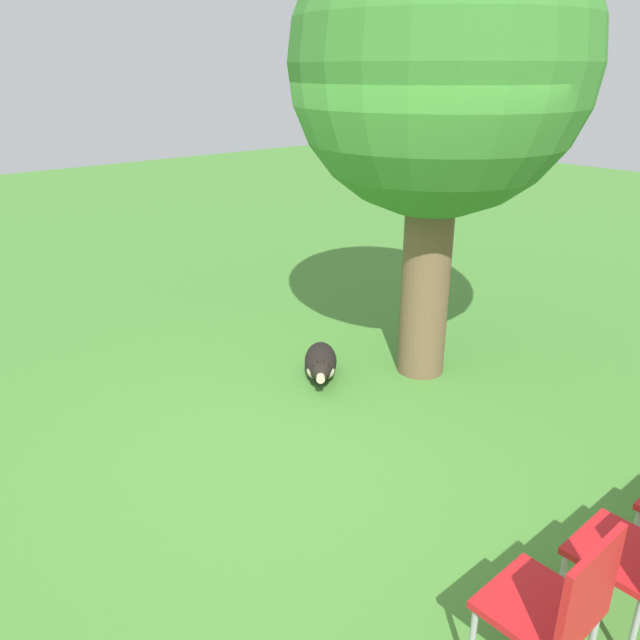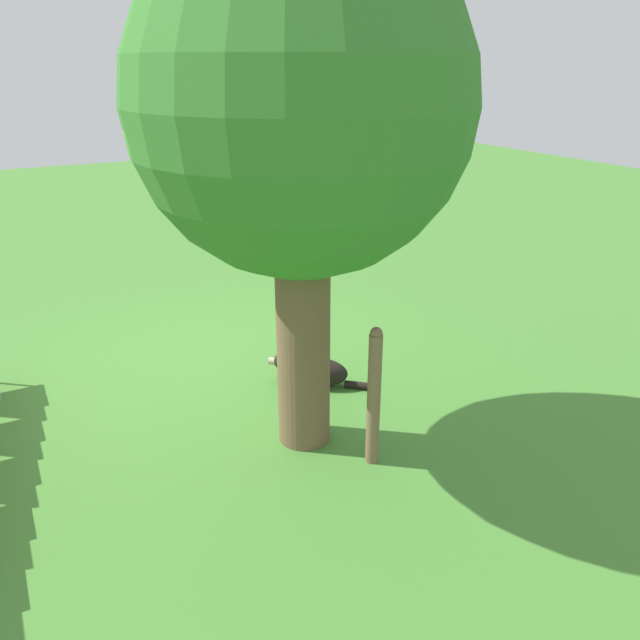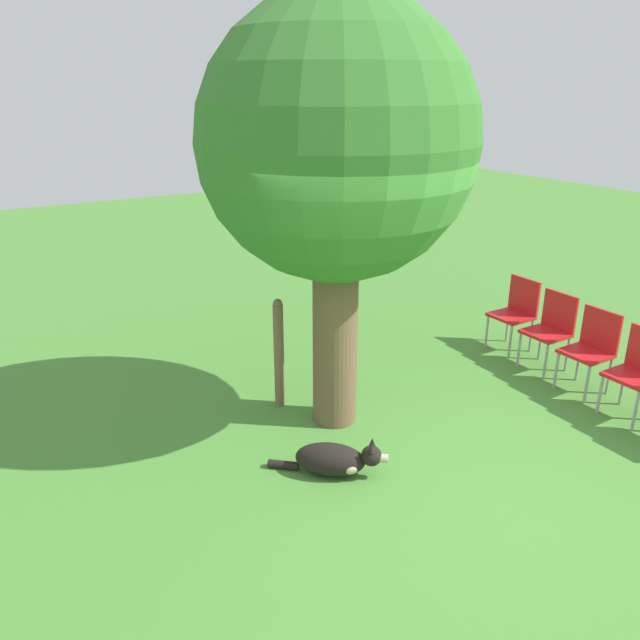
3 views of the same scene
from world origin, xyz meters
The scene contains 5 objects.
ground_plane centered at (0.00, 0.00, 0.00)m, with size 30.00×30.00×0.00m, color #478433.
oak_tree centered at (-0.20, 1.36, 2.59)m, with size 2.38×2.38×3.82m.
dog centered at (-0.69, 0.57, 0.14)m, with size 0.82×0.73×0.35m.
fence_post centered at (-0.52, 1.90, 0.58)m, with size 0.10×0.10×1.14m.
red_chair_0 centered at (2.28, -0.69, 0.51)m, with size 0.42×0.44×0.88m.
Camera 1 is at (3.12, -2.73, 2.59)m, focal length 35.00 mm.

